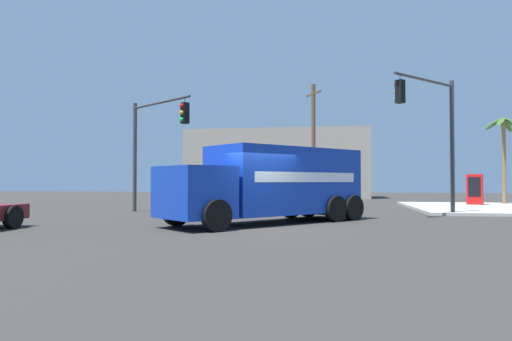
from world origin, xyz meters
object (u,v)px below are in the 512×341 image
object	(u,v)px
traffic_light_secondary	(435,123)
delivery_truck	(272,183)
traffic_light_primary	(151,137)
vending_machine_red	(475,189)
utility_pole	(313,141)
palm_tree_far	(504,145)

from	to	relation	value
traffic_light_secondary	delivery_truck	bearing A→B (deg)	-147.47
traffic_light_primary	traffic_light_secondary	distance (m)	13.35
traffic_light_primary	traffic_light_secondary	bearing A→B (deg)	-0.51
traffic_light_primary	vending_machine_red	distance (m)	19.53
traffic_light_primary	utility_pole	xyz separation A→B (m)	(7.42, 12.71, 0.78)
vending_machine_red	palm_tree_far	size ratio (longest dim) A/B	0.34
delivery_truck	utility_pole	bearing A→B (deg)	87.28
delivery_truck	vending_machine_red	size ratio (longest dim) A/B	4.20
traffic_light_primary	utility_pole	size ratio (longest dim) A/B	0.64
palm_tree_far	delivery_truck	bearing A→B (deg)	-132.06
traffic_light_primary	vending_machine_red	xyz separation A→B (m)	(17.40, 8.46, -2.67)
delivery_truck	palm_tree_far	size ratio (longest dim) A/B	1.41
delivery_truck	traffic_light_primary	world-z (taller)	traffic_light_primary
utility_pole	palm_tree_far	bearing A→B (deg)	-12.74
delivery_truck	utility_pole	size ratio (longest dim) A/B	0.89
utility_pole	traffic_light_secondary	bearing A→B (deg)	-65.23
delivery_truck	traffic_light_secondary	bearing A→B (deg)	32.53
delivery_truck	traffic_light_secondary	size ratio (longest dim) A/B	1.28
palm_tree_far	utility_pole	bearing A→B (deg)	167.26
traffic_light_secondary	utility_pole	distance (m)	14.14
delivery_truck	traffic_light_primary	distance (m)	8.26
traffic_light_primary	traffic_light_secondary	size ratio (longest dim) A/B	0.92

